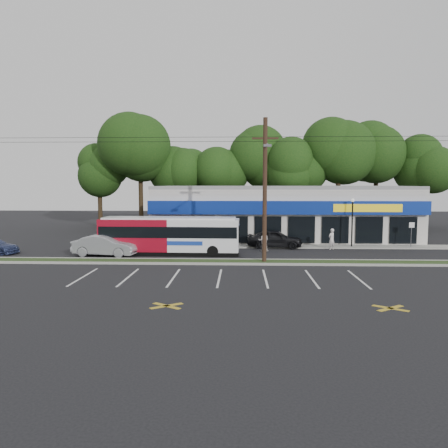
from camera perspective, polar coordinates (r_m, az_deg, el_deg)
ground at (r=29.73m, az=-0.43°, el=-5.41°), size 120.00×120.00×0.00m
grass_strip at (r=30.71m, az=-0.35°, el=-4.96°), size 40.00×1.60×0.12m
curb_south at (r=29.87m, az=-0.42°, el=-5.23°), size 40.00×0.25×0.14m
curb_north at (r=31.54m, az=-0.28°, el=-4.67°), size 40.00×0.25×0.14m
sidewalk at (r=38.75m, az=7.60°, el=-2.89°), size 32.00×2.20×0.10m
strip_mall at (r=45.39m, az=7.44°, el=1.60°), size 25.00×12.55×5.30m
utility_pole at (r=30.15m, az=5.05°, el=5.06°), size 50.00×2.77×10.00m
lamp_post at (r=39.30m, az=16.41°, el=0.90°), size 0.30×0.30×4.25m
sign_post at (r=40.71m, az=23.29°, el=-0.74°), size 0.45×0.10×2.23m
tree_line at (r=55.33m, az=4.99°, el=8.25°), size 46.76×6.76×11.83m
metrobus at (r=34.37m, az=-7.09°, el=-1.40°), size 10.92×2.56×2.92m
car_dark at (r=37.91m, az=6.64°, el=-1.90°), size 4.88×2.33×1.61m
car_silver at (r=34.60m, az=-15.24°, el=-2.73°), size 5.12×2.39×1.62m
pedestrian_a at (r=37.78m, az=13.88°, el=-1.92°), size 0.77×0.73×1.78m
pedestrian_b at (r=35.87m, az=5.18°, el=-2.18°), size 0.89×0.71×1.76m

